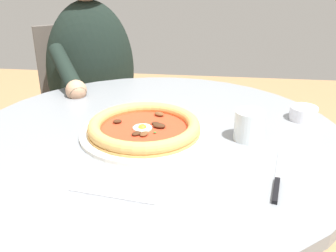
% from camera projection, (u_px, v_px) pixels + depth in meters
% --- Properties ---
extents(dining_table, '(1.01, 1.01, 0.74)m').
position_uv_depth(dining_table, '(156.00, 182.00, 1.09)').
color(dining_table, gray).
rests_on(dining_table, ground).
extents(pizza_on_plate, '(0.33, 0.33, 0.04)m').
position_uv_depth(pizza_on_plate, '(144.00, 128.00, 1.02)').
color(pizza_on_plate, white).
rests_on(pizza_on_plate, dining_table).
extents(water_glass, '(0.07, 0.07, 0.08)m').
position_uv_depth(water_glass, '(249.00, 127.00, 0.99)').
color(water_glass, silver).
rests_on(water_glass, dining_table).
extents(steak_knife, '(0.05, 0.22, 0.01)m').
position_uv_depth(steak_knife, '(277.00, 182.00, 0.81)').
color(steak_knife, silver).
rests_on(steak_knife, dining_table).
extents(ramekin_capers, '(0.08, 0.08, 0.04)m').
position_uv_depth(ramekin_capers, '(304.00, 113.00, 1.11)').
color(ramekin_capers, white).
rests_on(ramekin_capers, dining_table).
extents(fork_utensil, '(0.18, 0.04, 0.00)m').
position_uv_depth(fork_utensil, '(111.00, 196.00, 0.77)').
color(fork_utensil, '#BCBCC1').
rests_on(fork_utensil, dining_table).
extents(diner_person, '(0.44, 0.58, 1.19)m').
position_uv_depth(diner_person, '(95.00, 118.00, 1.69)').
color(diner_person, '#282833').
rests_on(diner_person, ground).
extents(cafe_chair_diner, '(0.57, 0.57, 0.89)m').
position_uv_depth(cafe_chair_diner, '(87.00, 106.00, 1.81)').
color(cafe_chair_diner, '#504A45').
rests_on(cafe_chair_diner, ground).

